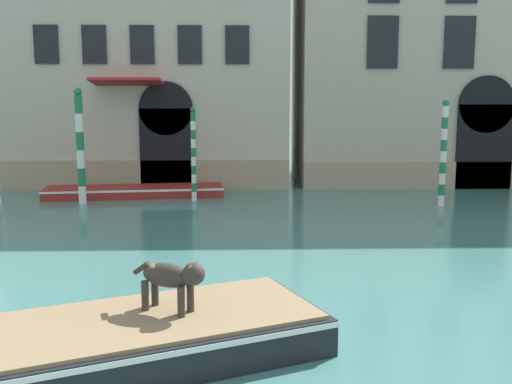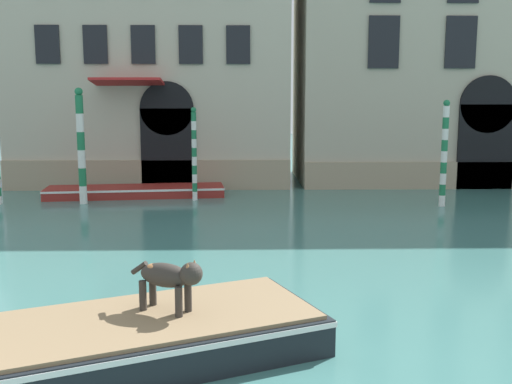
{
  "view_description": "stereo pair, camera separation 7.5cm",
  "coord_description": "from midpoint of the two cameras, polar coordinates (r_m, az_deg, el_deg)",
  "views": [
    {
      "loc": [
        4.62,
        -3.98,
        3.78
      ],
      "look_at": [
        5.08,
        12.39,
        1.2
      ],
      "focal_mm": 42.0,
      "sensor_mm": 36.0,
      "label": 1
    },
    {
      "loc": [
        4.69,
        -3.99,
        3.78
      ],
      "look_at": [
        5.08,
        12.39,
        1.2
      ],
      "focal_mm": 42.0,
      "sensor_mm": 36.0,
      "label": 2
    }
  ],
  "objects": [
    {
      "name": "boat_foreground",
      "position": [
        9.05,
        -15.24,
        -13.8
      ],
      "size": [
        7.09,
        4.71,
        0.62
      ],
      "rotation": [
        0.0,
        0.0,
        0.39
      ],
      "color": "black",
      "rests_on": "ground_plane"
    },
    {
      "name": "palazzo_right",
      "position": [
        29.75,
        19.96,
        14.73
      ],
      "size": [
        15.67,
        6.13,
        14.11
      ],
      "color": "#B2A893",
      "rests_on": "ground_plane"
    },
    {
      "name": "mooring_pole_0",
      "position": [
        22.25,
        -16.23,
        4.25
      ],
      "size": [
        0.28,
        0.28,
        4.14
      ],
      "color": "white",
      "rests_on": "ground_plane"
    },
    {
      "name": "mooring_pole_4",
      "position": [
        21.9,
        17.58,
        3.55
      ],
      "size": [
        0.23,
        0.23,
        3.72
      ],
      "color": "white",
      "rests_on": "ground_plane"
    },
    {
      "name": "dog_on_deck",
      "position": [
        9.04,
        -7.96,
        -8.0
      ],
      "size": [
        1.14,
        0.73,
        0.83
      ],
      "rotation": [
        0.0,
        0.0,
        -0.48
      ],
      "color": "#332D28",
      "rests_on": "boat_foreground"
    },
    {
      "name": "mooring_pole_3",
      "position": [
        22.24,
        -5.8,
        3.64
      ],
      "size": [
        0.19,
        0.19,
        3.45
      ],
      "color": "white",
      "rests_on": "ground_plane"
    },
    {
      "name": "boat_moored_near_palazzo",
      "position": [
        23.61,
        -11.29,
        0.08
      ],
      "size": [
        6.92,
        2.34,
        0.39
      ],
      "rotation": [
        0.0,
        0.0,
        0.11
      ],
      "color": "maroon",
      "rests_on": "ground_plane"
    }
  ]
}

